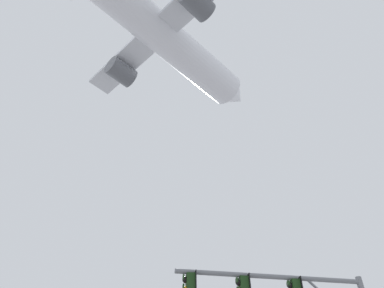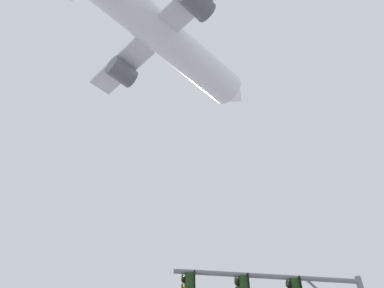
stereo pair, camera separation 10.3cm
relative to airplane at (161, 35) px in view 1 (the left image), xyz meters
The scene contains 1 object.
airplane is the anchor object (origin of this frame).
Camera 1 is at (-0.91, -3.61, 1.13)m, focal length 34.39 mm.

